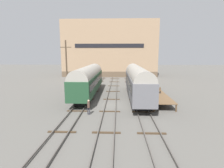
% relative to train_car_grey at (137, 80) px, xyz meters
% --- Properties ---
extents(ground_plane, '(200.00, 200.00, 0.00)m').
position_rel_train_car_grey_xyz_m(ground_plane, '(-4.07, -4.04, -2.98)').
color(ground_plane, '#56544F').
extents(track_left, '(2.60, 60.00, 0.26)m').
position_rel_train_car_grey_xyz_m(track_left, '(-8.14, -4.04, -2.83)').
color(track_left, '#4C4742').
rests_on(track_left, ground).
extents(track_middle, '(2.60, 60.00, 0.26)m').
position_rel_train_car_grey_xyz_m(track_middle, '(-4.07, -4.04, -2.83)').
color(track_middle, '#4C4742').
rests_on(track_middle, ground).
extents(track_right, '(2.60, 60.00, 0.26)m').
position_rel_train_car_grey_xyz_m(track_right, '(0.00, -4.04, -2.83)').
color(track_right, '#4C4742').
rests_on(track_right, ground).
extents(train_car_grey, '(2.93, 18.05, 5.21)m').
position_rel_train_car_grey_xyz_m(train_car_grey, '(0.00, 0.00, 0.00)').
color(train_car_grey, black).
rests_on(train_car_grey, ground).
extents(train_car_green, '(3.05, 16.97, 5.13)m').
position_rel_train_car_grey_xyz_m(train_car_green, '(-8.14, 1.45, -0.07)').
color(train_car_green, black).
rests_on(train_car_green, ground).
extents(station_platform, '(3.00, 10.72, 1.03)m').
position_rel_train_car_grey_xyz_m(station_platform, '(2.82, -1.55, -2.03)').
color(station_platform, brown).
rests_on(station_platform, ground).
extents(bench, '(1.40, 0.40, 0.91)m').
position_rel_train_car_grey_xyz_m(bench, '(2.96, -0.73, -1.46)').
color(bench, brown).
rests_on(bench, station_platform).
extents(person_worker, '(0.32, 0.32, 1.82)m').
position_rel_train_car_grey_xyz_m(person_worker, '(-6.49, -8.17, -1.87)').
color(person_worker, '#282833').
rests_on(person_worker, ground).
extents(utility_pole, '(1.80, 0.24, 9.31)m').
position_rel_train_car_grey_xyz_m(utility_pole, '(-11.56, 0.66, 1.84)').
color(utility_pole, '#473828').
rests_on(utility_pole, ground).
extents(warehouse_building, '(30.17, 11.50, 17.69)m').
position_rel_train_car_grey_xyz_m(warehouse_building, '(-5.90, 32.32, 5.87)').
color(warehouse_building, brown).
rests_on(warehouse_building, ground).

